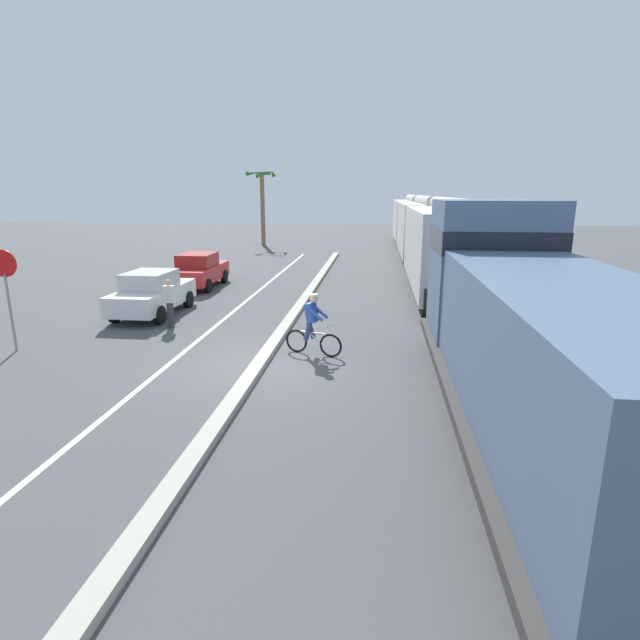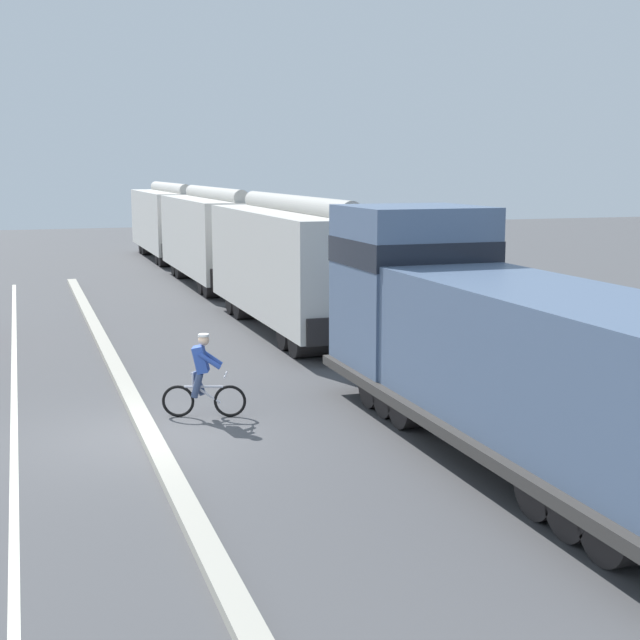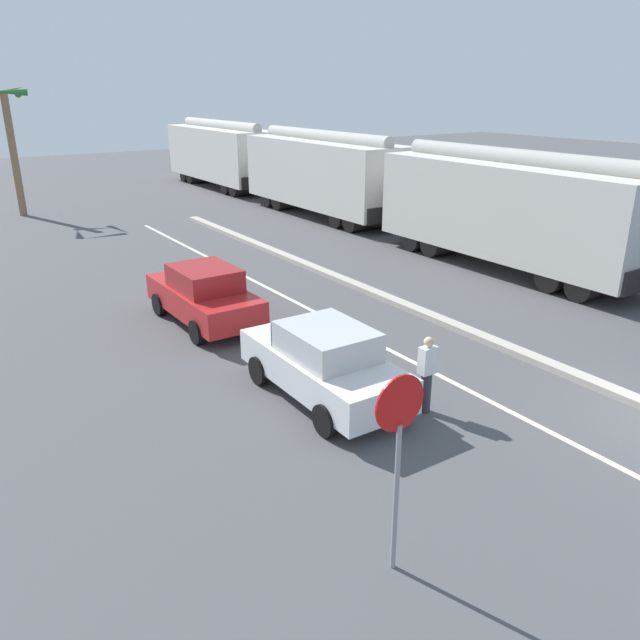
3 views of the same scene
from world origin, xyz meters
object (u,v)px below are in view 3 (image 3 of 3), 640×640
object	(u,v)px
hopper_car_lead	(510,211)
stop_sign	(398,437)
parked_car_white	(324,362)
pedestrian_by_cars	(427,373)
parked_car_red	(204,295)
hopper_car_middle	(323,174)
palm_tree_near	(9,125)
hopper_car_trailing	(221,154)

from	to	relation	value
hopper_car_lead	stop_sign	bearing A→B (deg)	-144.71
parked_car_white	pedestrian_by_cars	world-z (taller)	same
hopper_car_lead	parked_car_white	world-z (taller)	hopper_car_lead
pedestrian_by_cars	parked_car_red	bearing A→B (deg)	102.35
hopper_car_lead	hopper_car_middle	distance (m)	11.60
hopper_car_middle	palm_tree_near	bearing A→B (deg)	145.18
hopper_car_middle	parked_car_red	world-z (taller)	hopper_car_middle
hopper_car_middle	stop_sign	bearing A→B (deg)	-122.02
hopper_car_middle	palm_tree_near	distance (m)	15.42
hopper_car_trailing	parked_car_white	distance (m)	29.94
hopper_car_trailing	stop_sign	bearing A→B (deg)	-111.87
parked_car_white	pedestrian_by_cars	bearing A→B (deg)	-50.40
hopper_car_lead	parked_car_white	distance (m)	12.01
hopper_car_lead	hopper_car_middle	world-z (taller)	same
hopper_car_middle	parked_car_red	xyz separation A→B (m)	(-11.23, -10.71, -1.26)
hopper_car_middle	pedestrian_by_cars	xyz separation A→B (m)	(-9.66, -17.84, -1.23)
hopper_car_lead	pedestrian_by_cars	bearing A→B (deg)	-147.13
stop_sign	pedestrian_by_cars	bearing A→B (deg)	41.53
stop_sign	palm_tree_near	world-z (taller)	palm_tree_near
hopper_car_trailing	palm_tree_near	world-z (taller)	palm_tree_near
hopper_car_lead	parked_car_red	xyz separation A→B (m)	(-11.23, 0.89, -1.26)
hopper_car_trailing	parked_car_red	distance (m)	25.01
hopper_car_lead	stop_sign	world-z (taller)	hopper_car_lead
hopper_car_trailing	hopper_car_middle	bearing A→B (deg)	-90.00
hopper_car_middle	parked_car_red	size ratio (longest dim) A/B	2.51
palm_tree_near	hopper_car_trailing	bearing A→B (deg)	13.03
hopper_car_lead	parked_car_red	bearing A→B (deg)	175.47
parked_car_white	stop_sign	distance (m)	5.15
hopper_car_lead	palm_tree_near	world-z (taller)	palm_tree_near
pedestrian_by_cars	hopper_car_lead	bearing A→B (deg)	32.87
hopper_car_trailing	stop_sign	world-z (taller)	hopper_car_trailing
parked_car_red	stop_sign	xyz separation A→B (m)	(-1.78, -10.10, 1.21)
hopper_car_middle	parked_car_white	size ratio (longest dim) A/B	2.52
hopper_car_middle	stop_sign	xyz separation A→B (m)	(-13.01, -20.81, -0.05)
parked_car_white	hopper_car_middle	bearing A→B (deg)	55.82
parked_car_red	palm_tree_near	xyz separation A→B (m)	(-1.29, 19.41, 3.58)
hopper_car_trailing	pedestrian_by_cars	world-z (taller)	hopper_car_trailing
parked_car_white	hopper_car_lead	bearing A→B (deg)	22.74
hopper_car_middle	palm_tree_near	xyz separation A→B (m)	(-12.51, 8.70, 2.32)
hopper_car_lead	hopper_car_middle	xyz separation A→B (m)	(0.00, 11.60, 0.00)
hopper_car_lead	parked_car_white	xyz separation A→B (m)	(-11.01, -4.61, -1.26)
parked_car_red	hopper_car_middle	bearing A→B (deg)	43.65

